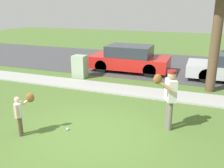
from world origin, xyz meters
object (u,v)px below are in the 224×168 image
Objects in this scene: parked_hatchback_red at (129,59)px; person_child at (21,109)px; baseball at (68,129)px; utility_cabinet at (80,66)px; person_adult at (169,93)px.

person_child is at bearing -95.56° from parked_hatchback_red.
person_child reaches higher than baseball.
parked_hatchback_red is at bearing 58.56° from person_child.
parked_hatchback_red is at bearing 45.34° from utility_cabinet.
person_child reaches higher than utility_cabinet.
person_child is 7.34m from parked_hatchback_red.
person_adult is 1.49× the size of person_child.
person_adult is at bearing 22.45° from baseball.
baseball is 5.29m from utility_cabinet.
person_adult reaches higher than parked_hatchback_red.
person_adult is 1.59× the size of utility_cabinet.
person_child is 5.54m from utility_cabinet.
parked_hatchback_red is (0.71, 7.30, -0.06)m from person_child.
utility_cabinet is at bearing -134.66° from parked_hatchback_red.
baseball is at bearing -87.81° from parked_hatchback_red.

